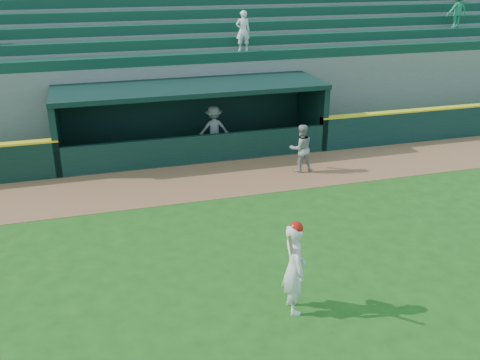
{
  "coord_description": "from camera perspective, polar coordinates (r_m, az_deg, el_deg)",
  "views": [
    {
      "loc": [
        -3.51,
        -10.4,
        6.42
      ],
      "look_at": [
        0.0,
        1.6,
        1.3
      ],
      "focal_mm": 40.0,
      "sensor_mm": 36.0,
      "label": 1
    }
  ],
  "objects": [
    {
      "name": "ground",
      "position": [
        12.72,
        2.04,
        -8.07
      ],
      "size": [
        120.0,
        120.0,
        0.0
      ],
      "primitive_type": "plane",
      "color": "#1B4B12",
      "rests_on": "ground"
    },
    {
      "name": "warning_track",
      "position": [
        16.96,
        -3.13,
        0.01
      ],
      "size": [
        40.0,
        3.0,
        0.01
      ],
      "primitive_type": "cube",
      "color": "brown",
      "rests_on": "ground"
    },
    {
      "name": "dugout_player_front",
      "position": [
        17.52,
        6.52,
        3.39
      ],
      "size": [
        0.78,
        0.61,
        1.59
      ],
      "primitive_type": "imported",
      "rotation": [
        0.0,
        0.0,
        3.16
      ],
      "color": "gray",
      "rests_on": "ground"
    },
    {
      "name": "dugout_player_inside",
      "position": [
        19.35,
        -2.8,
        5.48
      ],
      "size": [
        1.12,
        0.7,
        1.67
      ],
      "primitive_type": "imported",
      "rotation": [
        0.0,
        0.0,
        3.06
      ],
      "color": "gray",
      "rests_on": "ground"
    },
    {
      "name": "dugout",
      "position": [
        19.41,
        -5.35,
        7.06
      ],
      "size": [
        9.4,
        2.8,
        2.46
      ],
      "color": "slate",
      "rests_on": "ground"
    },
    {
      "name": "stands",
      "position": [
        23.58,
        -7.7,
        12.28
      ],
      "size": [
        34.5,
        6.25,
        7.58
      ],
      "color": "slate",
      "rests_on": "ground"
    },
    {
      "name": "batter_at_plate",
      "position": [
        10.47,
        5.81,
        -9.21
      ],
      "size": [
        0.58,
        0.8,
        1.96
      ],
      "color": "silver",
      "rests_on": "ground"
    }
  ]
}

